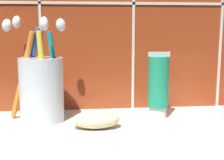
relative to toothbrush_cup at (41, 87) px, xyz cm
name	(u,v)px	position (x,y,z in cm)	size (l,w,h in cm)	color
sink_counter	(136,137)	(15.46, -7.05, -7.04)	(71.16, 28.75, 2.00)	silver
toothbrush_cup	(41,87)	(0.00, 0.00, 0.00)	(11.76, 9.58, 18.46)	silver
toothpaste_tube	(158,86)	(20.74, -0.05, -0.18)	(3.88, 3.70, 11.95)	white
soap_bar	(96,120)	(9.23, -5.14, -4.59)	(7.73, 4.20, 2.89)	beige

